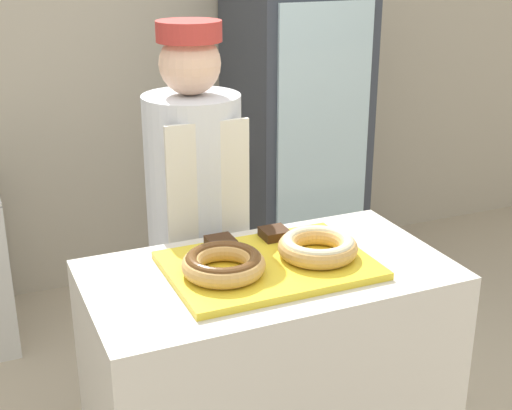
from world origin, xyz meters
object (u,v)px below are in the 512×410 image
object	(u,v)px
serving_tray	(269,265)
beverage_fridge	(295,132)
brownie_back_left	(221,243)
baker_person	(196,233)
donut_light_glaze	(318,246)
donut_chocolate_glaze	(223,263)
brownie_back_right	(274,233)

from	to	relation	value
serving_tray	beverage_fridge	xyz separation A→B (m)	(0.95, 1.73, -0.09)
brownie_back_left	baker_person	distance (m)	0.40
serving_tray	donut_light_glaze	world-z (taller)	donut_light_glaze
beverage_fridge	serving_tray	bearing A→B (deg)	-118.83
donut_light_glaze	brownie_back_left	size ratio (longest dim) A/B	2.92
baker_person	beverage_fridge	size ratio (longest dim) A/B	0.94
donut_chocolate_glaze	brownie_back_left	bearing A→B (deg)	71.69
brownie_back_left	brownie_back_right	xyz separation A→B (m)	(0.19, 0.00, 0.00)
donut_chocolate_glaze	beverage_fridge	xyz separation A→B (m)	(1.11, 1.75, -0.13)
baker_person	donut_chocolate_glaze	bearing A→B (deg)	-100.46
donut_chocolate_glaze	brownie_back_right	xyz separation A→B (m)	(0.26, 0.19, -0.02)
donut_light_glaze	baker_person	xyz separation A→B (m)	(-0.21, 0.57, -0.14)
donut_chocolate_glaze	beverage_fridge	bearing A→B (deg)	57.59
brownie_back_right	beverage_fridge	size ratio (longest dim) A/B	0.05
serving_tray	brownie_back_right	xyz separation A→B (m)	(0.10, 0.17, 0.03)
baker_person	beverage_fridge	bearing A→B (deg)	49.48
brownie_back_left	beverage_fridge	distance (m)	1.88
donut_light_glaze	beverage_fridge	bearing A→B (deg)	65.70
serving_tray	brownie_back_left	world-z (taller)	brownie_back_left
beverage_fridge	brownie_back_right	bearing A→B (deg)	-118.68
donut_chocolate_glaze	baker_person	bearing A→B (deg)	79.54
baker_person	beverage_fridge	world-z (taller)	beverage_fridge
serving_tray	donut_light_glaze	distance (m)	0.17
donut_chocolate_glaze	donut_light_glaze	size ratio (longest dim) A/B	1.00
brownie_back_right	serving_tray	bearing A→B (deg)	-120.22
brownie_back_right	baker_person	world-z (taller)	baker_person
brownie_back_left	baker_person	world-z (taller)	baker_person
donut_light_glaze	brownie_back_left	world-z (taller)	donut_light_glaze
donut_light_glaze	beverage_fridge	size ratio (longest dim) A/B	0.14
serving_tray	donut_light_glaze	size ratio (longest dim) A/B	2.48
donut_light_glaze	brownie_back_right	world-z (taller)	donut_light_glaze
donut_chocolate_glaze	baker_person	size ratio (longest dim) A/B	0.15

